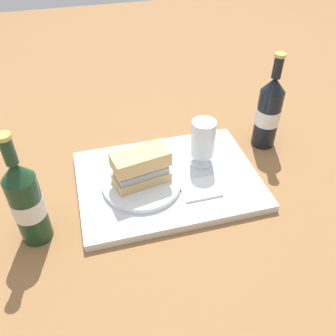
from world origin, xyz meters
name	(u,v)px	position (x,y,z in m)	size (l,w,h in m)	color
ground_plane	(168,183)	(0.00, 0.00, 0.00)	(3.00, 3.00, 0.00)	olive
tray	(168,180)	(0.00, 0.00, 0.01)	(0.44, 0.32, 0.02)	silver
placemat	(168,177)	(0.00, 0.00, 0.02)	(0.38, 0.27, 0.00)	silver
plate	(142,183)	(-0.07, -0.01, 0.03)	(0.19, 0.19, 0.01)	white
sandwich	(142,166)	(-0.06, -0.01, 0.08)	(0.14, 0.09, 0.08)	tan
beer_glass	(203,141)	(0.10, 0.03, 0.09)	(0.06, 0.06, 0.12)	silver
napkin_folded	(200,189)	(0.06, -0.06, 0.02)	(0.09, 0.07, 0.01)	white
beer_bottle	(269,112)	(0.30, 0.09, 0.10)	(0.07, 0.07, 0.27)	black
second_bottle	(26,202)	(-0.31, -0.09, 0.10)	(0.07, 0.07, 0.27)	#19381E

